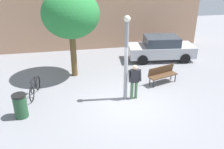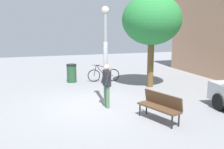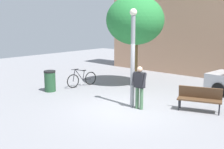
# 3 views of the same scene
# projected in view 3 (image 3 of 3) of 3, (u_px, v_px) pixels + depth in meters

# --- Properties ---
(ground_plane) EXTENTS (36.00, 36.00, 0.00)m
(ground_plane) POSITION_uv_depth(u_px,v_px,m) (126.00, 109.00, 10.84)
(ground_plane) COLOR gray
(building_facade) EXTENTS (14.73, 2.00, 6.76)m
(building_facade) POSITION_uv_depth(u_px,v_px,m) (218.00, 21.00, 16.76)
(building_facade) COLOR tan
(building_facade) RESTS_ON ground_plane
(lamppost) EXTENTS (0.28, 0.28, 3.83)m
(lamppost) POSITION_uv_depth(u_px,v_px,m) (133.00, 53.00, 10.81)
(lamppost) COLOR gray
(lamppost) RESTS_ON ground_plane
(person_by_lamppost) EXTENTS (0.59, 0.28, 1.67)m
(person_by_lamppost) POSITION_uv_depth(u_px,v_px,m) (139.00, 85.00, 10.72)
(person_by_lamppost) COLOR #47704C
(person_by_lamppost) RESTS_ON ground_plane
(park_bench) EXTENTS (1.67, 0.95, 0.92)m
(park_bench) POSITION_uv_depth(u_px,v_px,m) (200.00, 97.00, 10.53)
(park_bench) COLOR #513823
(park_bench) RESTS_ON ground_plane
(plaza_tree) EXTENTS (2.96, 2.96, 4.67)m
(plaza_tree) POSITION_uv_depth(u_px,v_px,m) (135.00, 21.00, 14.23)
(plaza_tree) COLOR brown
(plaza_tree) RESTS_ON ground_plane
(bicycle_black) EXTENTS (0.33, 1.80, 0.97)m
(bicycle_black) POSITION_uv_depth(u_px,v_px,m) (82.00, 79.00, 14.62)
(bicycle_black) COLOR black
(bicycle_black) RESTS_ON ground_plane
(trash_bin) EXTENTS (0.56, 0.56, 1.02)m
(trash_bin) POSITION_uv_depth(u_px,v_px,m) (50.00, 81.00, 13.55)
(trash_bin) COLOR #234C2D
(trash_bin) RESTS_ON ground_plane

